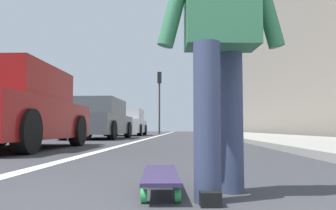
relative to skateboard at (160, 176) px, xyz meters
The scene contains 10 objects.
ground_plane 8.48m from the skateboard, ahead, with size 80.00×80.00×0.00m, color #38383D.
lane_stripe_white 18.53m from the skateboard, ahead, with size 52.00×0.16×0.01m, color silver.
sidewalk_curb 16.82m from the skateboard, 11.49° to the right, with size 52.00×3.20×0.11m, color #9E9B93.
building_facade 22.20m from the skateboard, 16.50° to the right, with size 40.00×1.20×12.27m, color gray.
skateboard is the anchor object (origin of this frame).
skater_person 0.92m from the skateboard, 113.39° to the right, with size 0.48×0.72×1.64m.
parked_car_near 5.09m from the skateboard, 37.14° to the left, with size 4.09×2.03×1.49m.
parked_car_mid 11.15m from the skateboard, 16.21° to the left, with size 4.59×1.98×1.49m.
parked_car_far 17.27m from the skateboard, 10.38° to the left, with size 4.52×2.03×1.47m.
traffic_light 22.29m from the skateboard, ahead, with size 0.33×0.28×4.41m.
Camera 1 is at (-0.52, -0.10, 0.37)m, focal length 36.58 mm.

